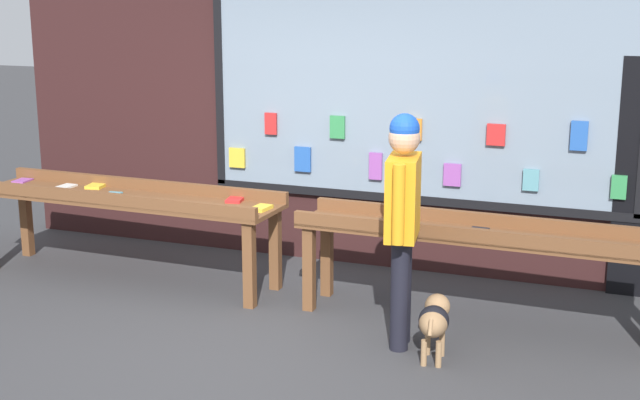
% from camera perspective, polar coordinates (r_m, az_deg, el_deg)
% --- Properties ---
extents(ground_plane, '(40.00, 40.00, 0.00)m').
position_cam_1_polar(ground_plane, '(6.90, -5.44, -9.25)').
color(ground_plane, '#38383A').
extents(shopfront_facade, '(7.02, 0.29, 3.72)m').
position_cam_1_polar(shopfront_facade, '(8.59, 1.90, 7.95)').
color(shopfront_facade, '#331919').
rests_on(shopfront_facade, ground_plane).
extents(display_table_left, '(2.99, 0.75, 0.89)m').
position_cam_1_polar(display_table_left, '(8.36, -12.28, -0.21)').
color(display_table_left, brown).
rests_on(display_table_left, ground_plane).
extents(display_table_right, '(2.99, 0.63, 0.87)m').
position_cam_1_polar(display_table_right, '(7.17, 10.26, -2.61)').
color(display_table_right, brown).
rests_on(display_table_right, ground_plane).
extents(person_browsing, '(0.30, 0.68, 1.78)m').
position_cam_1_polar(person_browsing, '(6.58, 5.32, -0.70)').
color(person_browsing, black).
rests_on(person_browsing, ground_plane).
extents(small_dog, '(0.25, 0.56, 0.44)m').
position_cam_1_polar(small_dog, '(6.59, 7.34, -7.58)').
color(small_dog, '#99724C').
rests_on(small_dog, ground_plane).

